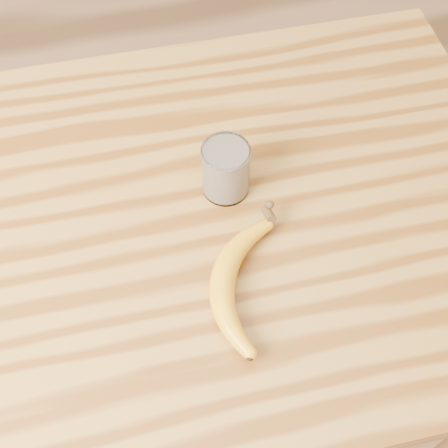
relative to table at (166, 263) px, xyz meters
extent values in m
plane|color=#9A6D47|center=(0.00, 0.00, -0.77)|extent=(4.00, 4.00, 0.00)
cube|color=#A3712C|center=(0.00, 0.00, 0.11)|extent=(1.20, 0.80, 0.04)
cylinder|color=brown|center=(0.54, 0.34, -0.34)|extent=(0.06, 0.06, 0.86)
cylinder|color=white|center=(0.12, 0.04, 0.18)|extent=(0.08, 0.08, 0.10)
torus|color=white|center=(0.12, 0.04, 0.22)|extent=(0.08, 0.08, 0.00)
cylinder|color=beige|center=(0.12, 0.04, 0.18)|extent=(0.07, 0.07, 0.09)
camera|label=1|loc=(-0.02, -0.54, 0.95)|focal=50.00mm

